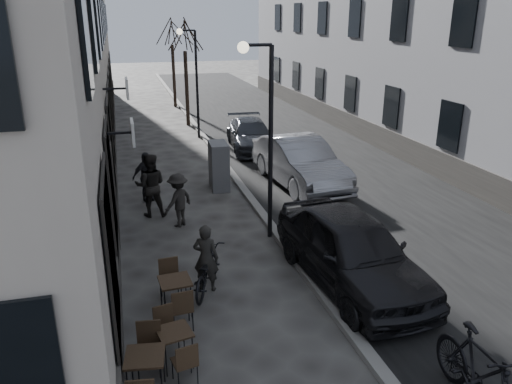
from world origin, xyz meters
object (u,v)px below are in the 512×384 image
pedestrian_mid (178,200)px  utility_cabinet (219,166)px  car_near (351,250)px  pedestrian_far (146,177)px  bistro_set_c (176,293)px  tree_far (171,32)px  bistro_set_b (175,344)px  car_far (251,135)px  car_mid (300,162)px  bicycle (206,270)px  tree_near (184,36)px  bistro_set_a (146,371)px  streetlamp_near (264,122)px  streetlamp_far (193,72)px  moped (480,374)px  pedestrian_near (151,185)px

pedestrian_mid → utility_cabinet: bearing=-162.0°
car_near → pedestrian_far: bearing=117.4°
bistro_set_c → pedestrian_far: (-0.13, 6.73, 0.35)m
tree_far → car_near: bearing=-87.4°
bistro_set_b → car_far: car_far is taller
bistro_set_b → car_mid: bearing=46.8°
bistro_set_b → bicycle: bearing=56.7°
bistro_set_b → bicycle: 2.52m
utility_cabinet → car_near: 7.28m
tree_near → bistro_set_a: tree_near is taller
streetlamp_near → pedestrian_mid: (-2.10, 1.39, -2.39)m
streetlamp_far → moped: (1.37, -18.83, -2.53)m
bistro_set_a → bistro_set_c: 2.29m
streetlamp_far → car_mid: size_ratio=1.01×
bistro_set_a → bistro_set_b: 0.80m
bistro_set_c → car_mid: bearing=49.2°
bistro_set_a → moped: size_ratio=0.72×
pedestrian_mid → pedestrian_far: bearing=-113.3°
tree_near → utility_cabinet: bearing=-92.3°
streetlamp_near → bicycle: (-1.95, -2.28, -2.70)m
pedestrian_mid → car_far: (4.15, 7.78, -0.12)m
pedestrian_near → streetlamp_near: bearing=147.8°
bistro_set_b → moped: bearing=-38.6°
bistro_set_c → car_mid: (5.14, 6.95, 0.37)m
streetlamp_far → moped: streetlamp_far is taller
bicycle → pedestrian_near: size_ratio=0.93×
pedestrian_near → pedestrian_mid: size_ratio=1.23×
tree_far → moped: 28.15m
utility_cabinet → pedestrian_mid: (-1.73, -2.87, -0.03)m
bistro_set_c → car_mid: 8.65m
streetlamp_near → moped: streetlamp_near is taller
tree_near → car_far: (1.98, -5.84, -4.01)m
streetlamp_far → bistro_set_a: size_ratio=3.34×
pedestrian_near → car_near: 6.56m
bicycle → car_mid: (4.39, 6.20, 0.36)m
tree_far → moped: tree_far is taller
streetlamp_far → tree_far: (0.07, 9.00, 1.50)m
car_mid → car_far: car_mid is taller
pedestrian_mid → car_mid: 5.19m
streetlamp_near → bistro_set_c: streetlamp_near is taller
car_near → car_mid: (1.26, 6.77, 0.00)m
pedestrian_far → car_mid: size_ratio=0.32×
moped → utility_cabinet: bearing=99.5°
bistro_set_a → bistro_set_b: bistro_set_a is taller
streetlamp_near → streetlamp_far: same height
tree_near → bicycle: (-2.02, -17.28, -4.20)m
pedestrian_mid → pedestrian_far: 2.42m
bistro_set_b → bicycle: (0.95, 2.33, 0.05)m
utility_cabinet → moped: utility_cabinet is taller
streetlamp_near → moped: size_ratio=2.41×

